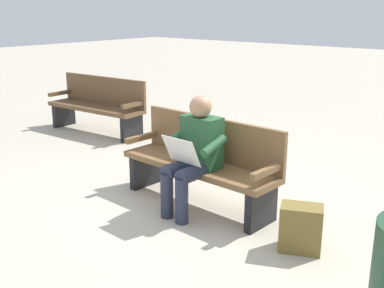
{
  "coord_description": "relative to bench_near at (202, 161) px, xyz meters",
  "views": [
    {
      "loc": [
        -2.93,
        3.62,
        2.01
      ],
      "look_at": [
        -0.05,
        0.15,
        0.7
      ],
      "focal_mm": 44.48,
      "sensor_mm": 36.0,
      "label": 1
    }
  ],
  "objects": [
    {
      "name": "ground_plane",
      "position": [
        0.0,
        0.07,
        -0.46
      ],
      "size": [
        40.0,
        40.0,
        0.0
      ],
      "primitive_type": "plane",
      "color": "#B7AD99"
    },
    {
      "name": "bench_near",
      "position": [
        0.0,
        0.0,
        0.0
      ],
      "size": [
        1.82,
        0.56,
        0.9
      ],
      "rotation": [
        0.0,
        0.0,
        -0.05
      ],
      "color": "brown",
      "rests_on": "ground"
    },
    {
      "name": "person_seated",
      "position": [
        -0.08,
        0.24,
        0.17
      ],
      "size": [
        0.58,
        0.59,
        1.18
      ],
      "rotation": [
        0.0,
        0.0,
        -0.05
      ],
      "color": "#23512D",
      "rests_on": "ground"
    },
    {
      "name": "backpack",
      "position": [
        -1.29,
        0.27,
        -0.26
      ],
      "size": [
        0.41,
        0.37,
        0.4
      ],
      "rotation": [
        0.0,
        0.0,
        3.57
      ],
      "color": "brown",
      "rests_on": "ground"
    },
    {
      "name": "bench_far",
      "position": [
        3.15,
        -1.22,
        0.0
      ],
      "size": [
        1.83,
        0.6,
        0.9
      ],
      "rotation": [
        0.0,
        0.0,
        0.07
      ],
      "color": "brown",
      "rests_on": "ground"
    }
  ]
}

